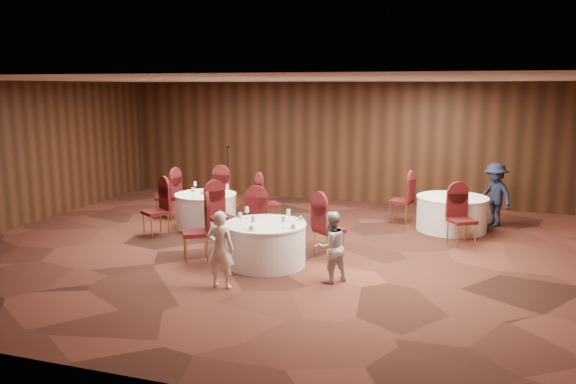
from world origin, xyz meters
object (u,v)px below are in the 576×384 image
(table_main, at_px, (265,244))
(table_left, at_px, (206,210))
(woman_b, at_px, (331,247))
(table_right, at_px, (452,213))
(mic_stand, at_px, (228,187))
(man_c, at_px, (495,195))
(woman_a, at_px, (221,249))

(table_main, height_order, table_left, same)
(table_left, relative_size, woman_b, 1.18)
(table_main, distance_m, table_right, 4.61)
(table_right, bearing_deg, mic_stand, 168.68)
(table_right, relative_size, mic_stand, 0.99)
(table_left, distance_m, table_right, 5.39)
(man_c, bearing_deg, woman_a, -80.39)
(table_left, distance_m, woman_a, 3.95)
(table_left, bearing_deg, man_c, 18.40)
(table_right, xyz_separation_m, woman_b, (-1.73, -4.01, 0.20))
(table_main, height_order, table_right, same)
(mic_stand, distance_m, woman_a, 6.43)
(woman_b, bearing_deg, man_c, -167.31)
(table_right, distance_m, woman_a, 5.80)
(woman_b, bearing_deg, table_main, -70.51)
(mic_stand, height_order, woman_b, mic_stand)
(table_left, bearing_deg, table_right, 14.40)
(man_c, bearing_deg, table_right, -95.03)
(table_main, distance_m, woman_a, 1.34)
(woman_a, bearing_deg, man_c, -127.96)
(woman_b, distance_m, man_c, 5.38)
(woman_a, height_order, man_c, man_c)
(table_main, xyz_separation_m, table_left, (-2.19, 2.14, -0.00))
(woman_a, bearing_deg, table_left, -61.26)
(mic_stand, relative_size, man_c, 1.08)
(table_main, height_order, woman_a, woman_a)
(woman_b, bearing_deg, woman_a, -22.06)
(man_c, bearing_deg, woman_b, -72.13)
(table_left, distance_m, woman_b, 4.40)
(woman_a, relative_size, woman_b, 1.06)
(table_main, distance_m, table_left, 3.06)
(table_main, relative_size, table_right, 0.95)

